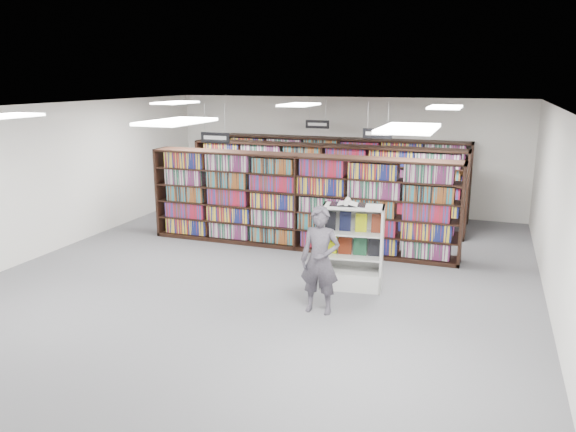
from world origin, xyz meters
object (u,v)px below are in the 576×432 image
(endcap_display, at_px, (352,261))
(shopper, at_px, (320,260))
(open_book, at_px, (348,203))
(bookshelf_row_near, at_px, (299,202))

(endcap_display, height_order, shopper, shopper)
(endcap_display, xyz_separation_m, open_book, (-0.11, 0.00, 1.06))
(bookshelf_row_near, bearing_deg, open_book, -51.38)
(endcap_display, distance_m, shopper, 1.35)
(bookshelf_row_near, xyz_separation_m, shopper, (1.47, -3.27, -0.17))
(bookshelf_row_near, distance_m, endcap_display, 2.67)
(open_book, bearing_deg, endcap_display, -9.85)
(endcap_display, bearing_deg, shopper, -107.43)
(bookshelf_row_near, bearing_deg, endcap_display, -49.52)
(bookshelf_row_near, distance_m, shopper, 3.59)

